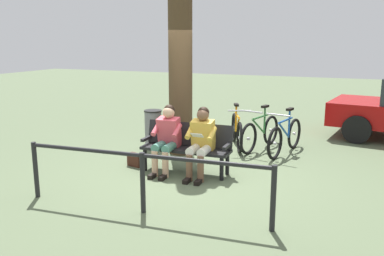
{
  "coord_description": "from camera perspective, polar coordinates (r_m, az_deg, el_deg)",
  "views": [
    {
      "loc": [
        -2.6,
        6.4,
        2.33
      ],
      "look_at": [
        0.11,
        -0.29,
        0.75
      ],
      "focal_mm": 38.13,
      "sensor_mm": 36.0,
      "label": 1
    }
  ],
  "objects": [
    {
      "name": "ground_plane",
      "position": [
        7.29,
        -0.03,
        -6.3
      ],
      "size": [
        40.0,
        40.0,
        0.0
      ],
      "primitive_type": "plane",
      "color": "#566647"
    },
    {
      "name": "bench",
      "position": [
        7.25,
        -0.66,
        -2.22
      ],
      "size": [
        1.61,
        0.5,
        0.87
      ],
      "rotation": [
        0.0,
        0.0,
        0.02
      ],
      "color": "black",
      "rests_on": "ground"
    },
    {
      "name": "person_reading",
      "position": [
        6.95,
        1.28,
        -1.52
      ],
      "size": [
        0.49,
        0.77,
        1.2
      ],
      "rotation": [
        0.0,
        0.0,
        0.02
      ],
      "color": "gold",
      "rests_on": "ground"
    },
    {
      "name": "person_companion",
      "position": [
        7.19,
        -3.52,
        -1.07
      ],
      "size": [
        0.49,
        0.77,
        1.2
      ],
      "rotation": [
        0.0,
        0.0,
        0.02
      ],
      "color": "#D84C59",
      "rests_on": "ground"
    },
    {
      "name": "handbag",
      "position": [
        7.71,
        -7.93,
        -4.44
      ],
      "size": [
        0.33,
        0.21,
        0.24
      ],
      "primitive_type": "cube",
      "rotation": [
        0.0,
        0.0,
        -0.26
      ],
      "color": "#3F1E14",
      "rests_on": "ground"
    },
    {
      "name": "tree_trunk",
      "position": [
        8.23,
        -1.64,
        9.76
      ],
      "size": [
        0.48,
        0.48,
        3.92
      ],
      "primitive_type": "cylinder",
      "color": "#4C3823",
      "rests_on": "ground"
    },
    {
      "name": "litter_bin",
      "position": [
        8.86,
        -5.45,
        -0.16
      ],
      "size": [
        0.38,
        0.38,
        0.84
      ],
      "color": "slate",
      "rests_on": "ground"
    },
    {
      "name": "bicycle_purple",
      "position": [
        8.6,
        12.9,
        -1.21
      ],
      "size": [
        0.55,
        1.65,
        0.94
      ],
      "rotation": [
        0.0,
        0.0,
        1.35
      ],
      "color": "black",
      "rests_on": "ground"
    },
    {
      "name": "bicycle_red",
      "position": [
        8.86,
        9.52,
        -0.67
      ],
      "size": [
        0.58,
        1.64,
        0.94
      ],
      "rotation": [
        0.0,
        0.0,
        1.31
      ],
      "color": "black",
      "rests_on": "ground"
    },
    {
      "name": "bicycle_blue",
      "position": [
        8.98,
        6.28,
        -0.41
      ],
      "size": [
        0.74,
        1.57,
        0.94
      ],
      "rotation": [
        0.0,
        0.0,
        1.97
      ],
      "color": "black",
      "rests_on": "ground"
    },
    {
      "name": "railing_fence",
      "position": [
        5.55,
        -6.96,
        -5.86
      ],
      "size": [
        3.57,
        0.29,
        0.85
      ],
      "rotation": [
        0.0,
        0.0,
        0.06
      ],
      "color": "black",
      "rests_on": "ground"
    }
  ]
}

